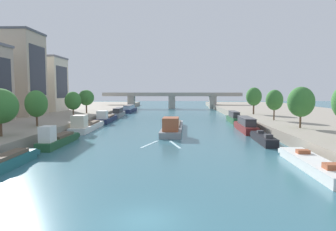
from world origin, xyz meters
TOP-DOWN VIEW (x-y plane):
  - ground_plane at (0.00, 0.00)m, footprint 400.00×400.00m
  - quay_left at (-35.24, 55.00)m, footprint 36.00×170.00m
  - quay_right at (35.24, 55.00)m, footprint 36.00×170.00m
  - barge_midriver at (1.15, 38.25)m, footprint 4.27×21.24m
  - wake_behind_barge at (-0.12, 24.99)m, footprint 5.60×6.00m
  - moored_boat_left_near at (-14.79, 10.52)m, footprint 1.94×11.36m
  - moored_boat_left_upstream at (-14.71, 23.85)m, footprint 2.16×11.58m
  - moored_boat_left_midway at (-15.48, 39.79)m, footprint 3.38×15.36m
  - moored_boat_left_far at (-15.36, 55.56)m, footprint 3.19×14.13m
  - moored_boat_left_gap_after at (-15.19, 70.70)m, footprint 2.67×13.13m
  - moored_boat_left_downstream at (-14.71, 88.46)m, footprint 3.13×16.42m
  - moored_boat_right_upstream at (15.21, 11.99)m, footprint 2.86×13.72m
  - moored_boat_right_end at (14.66, 26.94)m, footprint 2.13×10.21m
  - moored_boat_right_far at (14.93, 39.28)m, footprint 2.72×13.25m
  - moored_boat_right_second at (15.57, 54.68)m, footprint 1.98×11.09m
  - tree_left_nearest at (-20.91, 20.87)m, footprint 4.53×4.53m
  - tree_left_midway at (-21.47, 32.14)m, footprint 3.64×3.64m
  - tree_left_far at (-20.69, 47.65)m, footprint 3.52×3.52m
  - tree_left_past_mid at (-21.71, 60.71)m, footprint 4.04×4.04m
  - tree_right_third at (21.56, 30.78)m, footprint 4.11×4.11m
  - tree_right_by_lamp at (21.48, 43.38)m, footprint 3.36×3.36m
  - tree_right_end_of_row at (21.29, 58.60)m, footprint 3.85×3.85m
  - building_left_tall at (-36.96, 53.06)m, footprint 12.94×10.42m
  - building_left_far_end at (-36.97, 69.01)m, footprint 11.99×10.67m
  - bridge_far at (0.00, 109.87)m, footprint 58.49×4.40m

SIDE VIEW (x-z plane):
  - ground_plane at x=0.00m, z-range 0.00..0.00m
  - wake_behind_barge at x=-0.12m, z-range 0.00..0.03m
  - moored_boat_right_upstream at x=15.21m, z-range -0.52..1.58m
  - moored_boat_right_end at x=14.66m, z-range -0.51..1.75m
  - quay_left at x=-35.24m, z-range 0.00..1.70m
  - quay_right at x=35.24m, z-range 0.00..1.70m
  - moored_boat_left_far at x=-15.36m, z-range -0.60..2.35m
  - moored_boat_left_upstream at x=-14.71m, z-range -0.65..2.46m
  - barge_midriver at x=1.15m, z-range -0.67..2.49m
  - moored_boat_left_near at x=-14.79m, z-range -0.66..2.49m
  - moored_boat_left_midway at x=-15.48m, z-range -0.69..2.57m
  - moored_boat_left_downstream at x=-14.71m, z-range -0.21..2.32m
  - moored_boat_left_gap_after at x=-15.19m, z-range -0.21..2.36m
  - moored_boat_right_far at x=14.93m, z-range -0.22..2.47m
  - moored_boat_right_second at x=15.57m, z-range -0.22..2.50m
  - bridge_far at x=0.00m, z-range 0.89..7.62m
  - tree_left_far at x=-20.69m, z-range 2.55..8.26m
  - tree_left_midway at x=-21.47m, z-range 2.46..8.44m
  - tree_left_nearest at x=-20.91m, z-range 2.53..8.76m
  - tree_right_by_lamp at x=21.48m, z-range 2.69..8.79m
  - tree_left_past_mid at x=-21.71m, z-range 2.70..8.80m
  - tree_right_third at x=21.56m, z-range 2.58..9.13m
  - tree_right_end_of_row at x=21.29m, z-range 2.76..9.46m
  - building_left_far_end at x=-36.97m, z-range 1.72..17.32m
  - building_left_tall at x=-36.96m, z-range 1.72..21.49m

